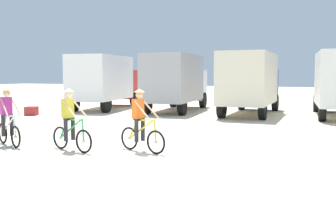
{
  "coord_description": "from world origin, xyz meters",
  "views": [
    {
      "loc": [
        5.22,
        -8.96,
        2.25
      ],
      "look_at": [
        -0.55,
        4.33,
        1.1
      ],
      "focal_mm": 42.45,
      "sensor_mm": 36.0,
      "label": 1
    }
  ],
  "objects_px": {
    "cyclist_orange_shirt": "(8,119)",
    "cyclist_cowboy_hat": "(70,122)",
    "supply_crate": "(31,111)",
    "box_truck_grey_hauler": "(176,80)",
    "box_truck_cream_rv": "(250,80)",
    "box_truck_avon_van": "(105,79)",
    "cyclist_near_camera": "(141,123)"
  },
  "relations": [
    {
      "from": "cyclist_near_camera",
      "to": "supply_crate",
      "type": "relative_size",
      "value": 2.86
    },
    {
      "from": "box_truck_grey_hauler",
      "to": "cyclist_near_camera",
      "type": "height_order",
      "value": "box_truck_grey_hauler"
    },
    {
      "from": "box_truck_avon_van",
      "to": "supply_crate",
      "type": "distance_m",
      "value": 5.46
    },
    {
      "from": "cyclist_cowboy_hat",
      "to": "box_truck_grey_hauler",
      "type": "bearing_deg",
      "value": 98.36
    },
    {
      "from": "box_truck_cream_rv",
      "to": "supply_crate",
      "type": "distance_m",
      "value": 12.02
    },
    {
      "from": "supply_crate",
      "to": "box_truck_grey_hauler",
      "type": "bearing_deg",
      "value": 40.94
    },
    {
      "from": "cyclist_orange_shirt",
      "to": "cyclist_cowboy_hat",
      "type": "bearing_deg",
      "value": 1.56
    },
    {
      "from": "box_truck_cream_rv",
      "to": "cyclist_orange_shirt",
      "type": "xyz_separation_m",
      "value": [
        -4.98,
        -12.43,
        -1.03
      ]
    },
    {
      "from": "box_truck_avon_van",
      "to": "supply_crate",
      "type": "relative_size",
      "value": 11.07
    },
    {
      "from": "box_truck_grey_hauler",
      "to": "cyclist_orange_shirt",
      "type": "distance_m",
      "value": 12.79
    },
    {
      "from": "box_truck_cream_rv",
      "to": "supply_crate",
      "type": "xyz_separation_m",
      "value": [
        -10.76,
        -5.1,
        -1.64
      ]
    },
    {
      "from": "cyclist_near_camera",
      "to": "cyclist_cowboy_hat",
      "type": "bearing_deg",
      "value": -160.04
    },
    {
      "from": "box_truck_cream_rv",
      "to": "supply_crate",
      "type": "height_order",
      "value": "box_truck_cream_rv"
    },
    {
      "from": "box_truck_avon_van",
      "to": "box_truck_cream_rv",
      "type": "relative_size",
      "value": 1.03
    },
    {
      "from": "box_truck_avon_van",
      "to": "cyclist_orange_shirt",
      "type": "height_order",
      "value": "box_truck_avon_van"
    },
    {
      "from": "box_truck_cream_rv",
      "to": "supply_crate",
      "type": "relative_size",
      "value": 10.71
    },
    {
      "from": "cyclist_orange_shirt",
      "to": "cyclist_cowboy_hat",
      "type": "relative_size",
      "value": 1.0
    },
    {
      "from": "cyclist_near_camera",
      "to": "supply_crate",
      "type": "bearing_deg",
      "value": 146.83
    },
    {
      "from": "cyclist_cowboy_hat",
      "to": "cyclist_near_camera",
      "type": "height_order",
      "value": "same"
    },
    {
      "from": "box_truck_avon_van",
      "to": "cyclist_cowboy_hat",
      "type": "distance_m",
      "value": 13.95
    },
    {
      "from": "box_truck_avon_van",
      "to": "cyclist_cowboy_hat",
      "type": "relative_size",
      "value": 3.87
    },
    {
      "from": "cyclist_cowboy_hat",
      "to": "box_truck_cream_rv",
      "type": "bearing_deg",
      "value": 77.9
    },
    {
      "from": "box_truck_grey_hauler",
      "to": "cyclist_cowboy_hat",
      "type": "xyz_separation_m",
      "value": [
        1.86,
        -12.68,
        -1.03
      ]
    },
    {
      "from": "box_truck_avon_van",
      "to": "supply_crate",
      "type": "height_order",
      "value": "box_truck_avon_van"
    },
    {
      "from": "cyclist_orange_shirt",
      "to": "cyclist_near_camera",
      "type": "height_order",
      "value": "same"
    },
    {
      "from": "box_truck_grey_hauler",
      "to": "cyclist_cowboy_hat",
      "type": "bearing_deg",
      "value": -81.64
    },
    {
      "from": "box_truck_avon_van",
      "to": "cyclist_orange_shirt",
      "type": "bearing_deg",
      "value": -70.86
    },
    {
      "from": "box_truck_grey_hauler",
      "to": "cyclist_cowboy_hat",
      "type": "distance_m",
      "value": 12.86
    },
    {
      "from": "box_truck_grey_hauler",
      "to": "cyclist_orange_shirt",
      "type": "height_order",
      "value": "box_truck_grey_hauler"
    },
    {
      "from": "box_truck_avon_van",
      "to": "box_truck_grey_hauler",
      "type": "relative_size",
      "value": 1.01
    },
    {
      "from": "cyclist_orange_shirt",
      "to": "supply_crate",
      "type": "distance_m",
      "value": 9.35
    },
    {
      "from": "box_truck_cream_rv",
      "to": "cyclist_near_camera",
      "type": "height_order",
      "value": "box_truck_cream_rv"
    }
  ]
}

